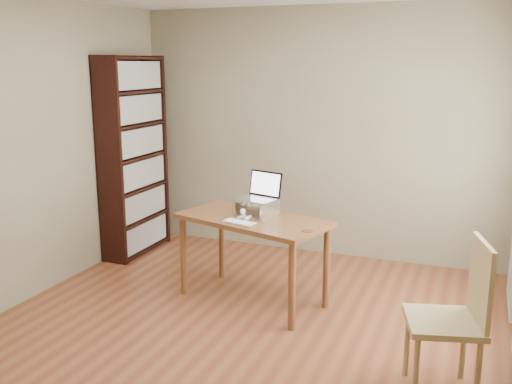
# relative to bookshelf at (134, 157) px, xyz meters

# --- Properties ---
(room) EXTENTS (4.04, 4.54, 2.64)m
(room) POSITION_rel_bookshelf_xyz_m (1.86, -1.54, 0.25)
(room) COLOR brown
(room) RESTS_ON ground
(bookshelf) EXTENTS (0.30, 0.90, 2.10)m
(bookshelf) POSITION_rel_bookshelf_xyz_m (0.00, 0.00, 0.00)
(bookshelf) COLOR black
(bookshelf) RESTS_ON ground
(desk) EXTENTS (1.40, 0.97, 0.75)m
(desk) POSITION_rel_bookshelf_xyz_m (1.68, -0.78, -0.41)
(desk) COLOR brown
(desk) RESTS_ON ground
(laptop_stand) EXTENTS (0.32, 0.25, 0.13)m
(laptop_stand) POSITION_rel_bookshelf_xyz_m (1.68, -0.70, -0.22)
(laptop_stand) COLOR silver
(laptop_stand) RESTS_ON desk
(laptop) EXTENTS (0.38, 0.35, 0.23)m
(laptop) POSITION_rel_bookshelf_xyz_m (1.68, -0.64, -0.11)
(laptop) COLOR silver
(laptop) RESTS_ON laptop_stand
(keyboard) EXTENTS (0.31, 0.18, 0.02)m
(keyboard) POSITION_rel_bookshelf_xyz_m (1.65, -1.00, -0.29)
(keyboard) COLOR silver
(keyboard) RESTS_ON desk
(coaster) EXTENTS (0.09, 0.09, 0.01)m
(coaster) POSITION_rel_bookshelf_xyz_m (2.22, -1.00, -0.30)
(coaster) COLOR #52321C
(coaster) RESTS_ON desk
(cat) EXTENTS (0.26, 0.49, 0.16)m
(cat) POSITION_rel_bookshelf_xyz_m (1.66, -0.67, -0.23)
(cat) COLOR #4D453D
(cat) RESTS_ON desk
(chair) EXTENTS (0.54, 0.54, 1.00)m
(chair) POSITION_rel_bookshelf_xyz_m (3.37, -1.66, -0.51)
(chair) COLOR #9E8656
(chair) RESTS_ON ground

